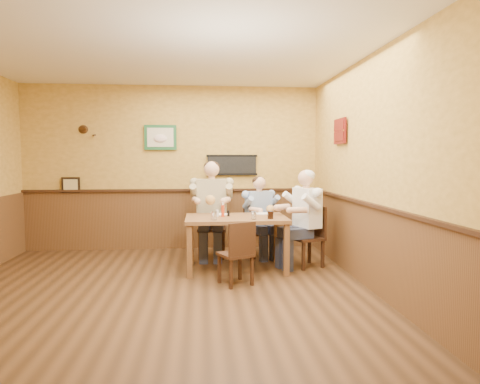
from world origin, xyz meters
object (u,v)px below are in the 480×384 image
object	(u,v)px
hot_sauce_bottle	(223,210)
salt_shaker	(217,213)
chair_back_left	(212,227)
chair_back_right	(258,231)
dining_table	(236,223)
pepper_shaker	(228,213)
diner_blue_polo	(259,221)
chair_near_side	(235,253)
chair_right_end	(307,236)
water_glass_left	(214,216)
cola_tumbler	(270,215)
diner_tan_shirt	(212,214)
diner_white_elder	(307,224)
water_glass_mid	(254,215)

from	to	relation	value
hot_sauce_bottle	salt_shaker	xyz separation A→B (m)	(-0.08, 0.03, -0.04)
chair_back_left	chair_back_right	bearing A→B (deg)	3.43
dining_table	pepper_shaker	size ratio (longest dim) A/B	17.35
diner_blue_polo	chair_near_side	bearing A→B (deg)	-127.41
chair_back_left	chair_right_end	xyz separation A→B (m)	(1.35, -0.72, -0.04)
chair_near_side	water_glass_left	distance (m)	0.64
salt_shaker	cola_tumbler	bearing A→B (deg)	-22.26
chair_back_right	pepper_shaker	size ratio (longest dim) A/B	9.97
diner_tan_shirt	cola_tumbler	world-z (taller)	diner_tan_shirt
chair_back_right	diner_white_elder	world-z (taller)	diner_white_elder
chair_right_end	diner_blue_polo	distance (m)	0.94
diner_tan_shirt	diner_blue_polo	distance (m)	0.75
chair_right_end	pepper_shaker	size ratio (longest dim) A/B	10.90
dining_table	cola_tumbler	size ratio (longest dim) A/B	13.63
chair_near_side	salt_shaker	bearing A→B (deg)	-100.13
diner_white_elder	pepper_shaker	bearing A→B (deg)	-110.01
dining_table	chair_near_side	bearing A→B (deg)	-95.33
water_glass_left	hot_sauce_bottle	world-z (taller)	hot_sauce_bottle
chair_near_side	salt_shaker	size ratio (longest dim) A/B	8.32
diner_white_elder	chair_back_right	bearing A→B (deg)	-159.81
chair_right_end	diner_blue_polo	xyz separation A→B (m)	(-0.61, 0.71, 0.14)
chair_back_right	cola_tumbler	size ratio (longest dim) A/B	7.83
chair_right_end	water_glass_mid	bearing A→B (deg)	-87.23
hot_sauce_bottle	chair_back_right	bearing A→B (deg)	51.71
water_glass_left	hot_sauce_bottle	size ratio (longest dim) A/B	0.63
dining_table	salt_shaker	bearing A→B (deg)	171.80
diner_tan_shirt	cola_tumbler	xyz separation A→B (m)	(0.76, -1.04, 0.12)
water_glass_mid	cola_tumbler	size ratio (longest dim) A/B	1.02
water_glass_left	hot_sauce_bottle	bearing A→B (deg)	65.86
pepper_shaker	water_glass_mid	bearing A→B (deg)	-47.29
chair_near_side	pepper_shaker	distance (m)	0.87
chair_back_right	pepper_shaker	xyz separation A→B (m)	(-0.52, -0.71, 0.39)
diner_tan_shirt	water_glass_mid	bearing A→B (deg)	-59.26
dining_table	chair_right_end	distance (m)	1.05
chair_back_right	salt_shaker	size ratio (longest dim) A/B	8.41
water_glass_mid	pepper_shaker	xyz separation A→B (m)	(-0.32, 0.34, -0.01)
chair_back_right	chair_back_left	bearing A→B (deg)	159.85
dining_table	diner_blue_polo	size ratio (longest dim) A/B	1.22
dining_table	water_glass_mid	xyz separation A→B (m)	(0.21, -0.28, 0.14)
chair_back_left	chair_near_side	distance (m)	1.52
water_glass_left	cola_tumbler	bearing A→B (deg)	2.82
diner_blue_polo	pepper_shaker	size ratio (longest dim) A/B	14.24
diner_white_elder	chair_back_left	bearing A→B (deg)	-138.47
chair_right_end	water_glass_left	bearing A→B (deg)	-95.35
chair_back_left	pepper_shaker	size ratio (longest dim) A/B	11.85
water_glass_left	salt_shaker	bearing A→B (deg)	79.93
dining_table	chair_near_side	distance (m)	0.76
diner_white_elder	water_glass_mid	size ratio (longest dim) A/B	11.99
chair_near_side	pepper_shaker	bearing A→B (deg)	-112.10
chair_near_side	cola_tumbler	xyz separation A→B (m)	(0.51, 0.46, 0.40)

